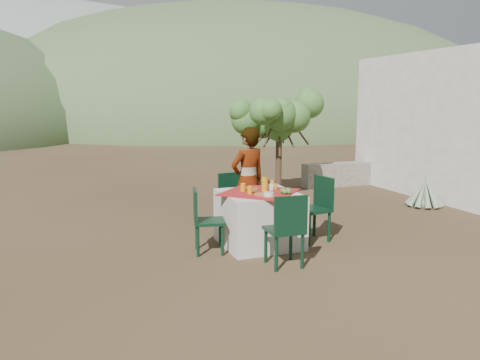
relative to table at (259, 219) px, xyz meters
name	(u,v)px	position (x,y,z in m)	size (l,w,h in m)	color
ground	(275,238)	(0.35, 0.22, -0.38)	(160.00, 160.00, 0.00)	#372519
table	(259,219)	(0.00, 0.00, 0.00)	(1.30, 1.30, 0.76)	silver
chair_far	(233,198)	(-0.04, 1.00, 0.11)	(0.45, 0.45, 0.87)	black
chair_near	(287,227)	(-0.04, -0.96, 0.13)	(0.44, 0.44, 0.91)	black
chair_left	(204,218)	(-0.83, -0.07, 0.10)	(0.47, 0.47, 0.86)	black
chair_right	(317,205)	(0.87, -0.07, 0.14)	(0.48, 0.48, 0.93)	black
person	(248,181)	(0.08, 0.63, 0.43)	(0.59, 0.39, 1.63)	#8C6651
shrub_tree	(281,123)	(1.68, 2.90, 1.19)	(1.69, 1.65, 1.98)	#493924
agave	(425,194)	(3.91, 1.13, -0.13)	(0.70, 0.70, 0.75)	gray
guesthouse	(474,124)	(5.95, 2.02, 1.12)	(3.20, 4.20, 3.00)	white
stone_wall	(353,173)	(3.95, 3.62, -0.10)	(2.60, 0.35, 0.55)	gray
hill_near_right	(232,122)	(12.35, 36.22, -0.38)	(48.00, 48.00, 20.00)	#39502D
hill_far_center	(55,118)	(-3.65, 52.22, -0.38)	(60.00, 60.00, 24.00)	slate
hill_far_right	(325,117)	(28.35, 46.22, -0.38)	(36.00, 36.00, 14.00)	slate
plate_far	(251,189)	(-0.05, 0.20, 0.39)	(0.24, 0.24, 0.01)	brown
plate_near	(262,194)	(-0.05, -0.21, 0.39)	(0.22, 0.22, 0.01)	brown
glass_far	(243,187)	(-0.20, 0.11, 0.44)	(0.07, 0.07, 0.11)	orange
glass_near	(250,190)	(-0.18, -0.10, 0.44)	(0.07, 0.07, 0.11)	orange
juice_pitcher	(265,184)	(0.09, 0.01, 0.48)	(0.09, 0.09, 0.20)	orange
bowl_plate	(269,196)	(-0.01, -0.35, 0.39)	(0.18, 0.18, 0.01)	brown
white_bowl	(269,194)	(-0.01, -0.35, 0.42)	(0.13, 0.13, 0.05)	silver
jar_left	(275,186)	(0.28, 0.09, 0.42)	(0.05, 0.05, 0.08)	orange
jar_right	(272,184)	(0.31, 0.26, 0.43)	(0.07, 0.07, 0.10)	orange
napkin_holder	(271,187)	(0.19, 0.05, 0.43)	(0.07, 0.04, 0.09)	silver
fruit_cluster	(286,191)	(0.29, -0.25, 0.42)	(0.15, 0.14, 0.08)	#427B2C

